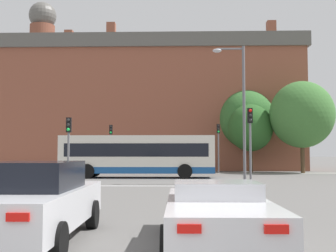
{
  "coord_description": "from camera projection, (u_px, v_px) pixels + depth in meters",
  "views": [
    {
      "loc": [
        1.19,
        -3.87,
        1.73
      ],
      "look_at": [
        0.51,
        21.71,
        3.38
      ],
      "focal_mm": 45.0,
      "sensor_mm": 36.0,
      "label": 1
    }
  ],
  "objects": [
    {
      "name": "tree_by_building",
      "position": [
        302.0,
        115.0,
        36.62
      ],
      "size": [
        5.54,
        5.54,
        8.0
      ],
      "color": "#4C3823",
      "rests_on": "ground_plane"
    },
    {
      "name": "stop_line_strip",
      "position": [
        157.0,
        186.0,
        22.09
      ],
      "size": [
        7.23,
        0.3,
        0.01
      ],
      "primitive_type": "cube",
      "color": "silver",
      "rests_on": "ground_plane"
    },
    {
      "name": "tree_kerbside",
      "position": [
        247.0,
        120.0,
        41.12
      ],
      "size": [
        5.49,
        5.49,
        7.88
      ],
      "color": "#4C3823",
      "rests_on": "ground_plane"
    },
    {
      "name": "tree_distant",
      "position": [
        250.0,
        128.0,
        38.18
      ],
      "size": [
        4.07,
        4.07,
        6.15
      ],
      "color": "#4C3823",
      "rests_on": "ground_plane"
    },
    {
      "name": "pedestrian_waiting",
      "position": [
        207.0,
        162.0,
        35.95
      ],
      "size": [
        0.25,
        0.42,
        1.63
      ],
      "rotation": [
        0.0,
        0.0,
        1.66
      ],
      "color": "brown",
      "rests_on": "ground_plane"
    },
    {
      "name": "street_lamp_junction",
      "position": [
        239.0,
        101.0,
        23.45
      ],
      "size": [
        1.81,
        0.36,
        7.74
      ],
      "color": "slate",
      "rests_on": "ground_plane"
    },
    {
      "name": "traffic_light_far_left",
      "position": [
        111.0,
        141.0,
        35.93
      ],
      "size": [
        0.26,
        0.31,
        4.14
      ],
      "color": "slate",
      "rests_on": "ground_plane"
    },
    {
      "name": "traffic_light_far_right",
      "position": [
        218.0,
        140.0,
        36.05
      ],
      "size": [
        0.26,
        0.31,
        4.22
      ],
      "color": "slate",
      "rests_on": "ground_plane"
    },
    {
      "name": "brick_civic_building",
      "position": [
        143.0,
        106.0,
        46.75
      ],
      "size": [
        33.36,
        12.14,
        18.84
      ],
      "color": "brown",
      "rests_on": "ground_plane"
    },
    {
      "name": "car_saloon_left",
      "position": [
        35.0,
        201.0,
        8.21
      ],
      "size": [
        2.01,
        4.93,
        1.56
      ],
      "rotation": [
        0.0,
        0.0,
        0.02
      ],
      "color": "silver",
      "rests_on": "ground_plane"
    },
    {
      "name": "car_roadster_right",
      "position": [
        217.0,
        212.0,
        7.84
      ],
      "size": [
        1.99,
        4.74,
        1.19
      ],
      "rotation": [
        0.0,
        0.0,
        -0.0
      ],
      "color": "silver",
      "rests_on": "ground_plane"
    },
    {
      "name": "traffic_light_near_left",
      "position": [
        68.0,
        139.0,
        22.58
      ],
      "size": [
        0.26,
        0.31,
        3.64
      ],
      "color": "slate",
      "rests_on": "ground_plane"
    },
    {
      "name": "bus_crossing_lead",
      "position": [
        138.0,
        155.0,
        29.59
      ],
      "size": [
        10.68,
        2.66,
        2.94
      ],
      "rotation": [
        0.0,
        0.0,
        -1.57
      ],
      "color": "silver",
      "rests_on": "ground_plane"
    },
    {
      "name": "far_pavement",
      "position": [
        166.0,
        173.0,
        36.48
      ],
      "size": [
        68.03,
        2.5,
        0.01
      ],
      "primitive_type": "cube",
      "color": "gray",
      "rests_on": "ground_plane"
    },
    {
      "name": "traffic_light_near_right",
      "position": [
        250.0,
        133.0,
        22.29
      ],
      "size": [
        0.26,
        0.31,
        4.12
      ],
      "color": "slate",
      "rests_on": "ground_plane"
    }
  ]
}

